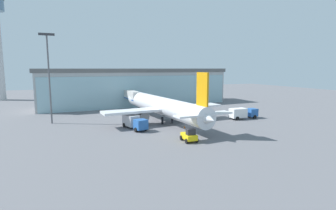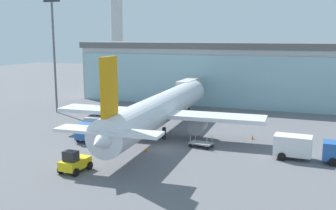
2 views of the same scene
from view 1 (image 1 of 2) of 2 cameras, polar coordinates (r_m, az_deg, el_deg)
name	(u,v)px [view 1 (image 1 of 2)]	position (r m, az deg, el deg)	size (l,w,h in m)	color
ground	(185,126)	(56.12, 3.65, -4.62)	(240.00, 240.00, 0.00)	slate
terminal_building	(136,87)	(89.34, -6.89, 3.98)	(63.13, 16.03, 12.16)	#ADADAD
jet_bridge	(130,95)	(78.33, -8.17, 2.13)	(2.61, 12.30, 5.74)	beige
apron_light_mast	(49,71)	(63.11, -24.52, 6.72)	(3.20, 0.40, 19.71)	#59595E
airplane	(163,106)	(60.07, -1.12, -0.29)	(28.68, 39.00, 11.56)	silver
catering_truck	(134,122)	(53.87, -7.41, -3.61)	(3.71, 7.60, 2.65)	#2659A5
fuel_truck	(243,113)	(66.36, 15.93, -1.66)	(7.31, 2.52, 2.65)	#2659A5
baggage_cart	(198,120)	(60.20, 6.53, -3.30)	(2.99, 1.97, 1.50)	gray
pushback_tug	(189,136)	(44.46, 4.65, -6.71)	(2.30, 3.29, 2.30)	yellow
safety_cone_nose	(185,127)	(54.25, 3.62, -4.76)	(0.36, 0.36, 0.55)	orange
safety_cone_wingtip	(204,115)	(68.01, 7.79, -2.21)	(0.36, 0.36, 0.55)	orange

